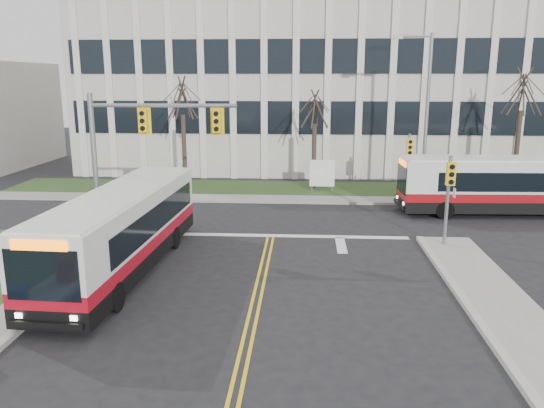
{
  "coord_description": "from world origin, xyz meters",
  "views": [
    {
      "loc": [
        1.45,
        -14.17,
        6.74
      ],
      "look_at": [
        0.19,
        5.85,
        2.0
      ],
      "focal_mm": 35.0,
      "sensor_mm": 36.0,
      "label": 1
    }
  ],
  "objects_px": {
    "directory_sign": "(322,174)",
    "bus_main": "(123,232)",
    "streetlight": "(424,108)",
    "bus_cross": "(507,187)"
  },
  "relations": [
    {
      "from": "directory_sign",
      "to": "bus_main",
      "type": "height_order",
      "value": "bus_main"
    },
    {
      "from": "streetlight",
      "to": "bus_main",
      "type": "distance_m",
      "value": 18.53
    },
    {
      "from": "bus_main",
      "to": "bus_cross",
      "type": "xyz_separation_m",
      "value": [
        16.71,
        9.25,
        -0.0
      ]
    },
    {
      "from": "streetlight",
      "to": "directory_sign",
      "type": "height_order",
      "value": "streetlight"
    },
    {
      "from": "streetlight",
      "to": "bus_cross",
      "type": "bearing_deg",
      "value": -42.55
    },
    {
      "from": "bus_main",
      "to": "directory_sign",
      "type": "bearing_deg",
      "value": 64.24
    },
    {
      "from": "directory_sign",
      "to": "bus_cross",
      "type": "distance_m",
      "value": 10.33
    },
    {
      "from": "streetlight",
      "to": "directory_sign",
      "type": "distance_m",
      "value": 6.96
    },
    {
      "from": "bus_main",
      "to": "bus_cross",
      "type": "relative_size",
      "value": 1.0
    },
    {
      "from": "bus_main",
      "to": "bus_cross",
      "type": "height_order",
      "value": "bus_main"
    }
  ]
}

